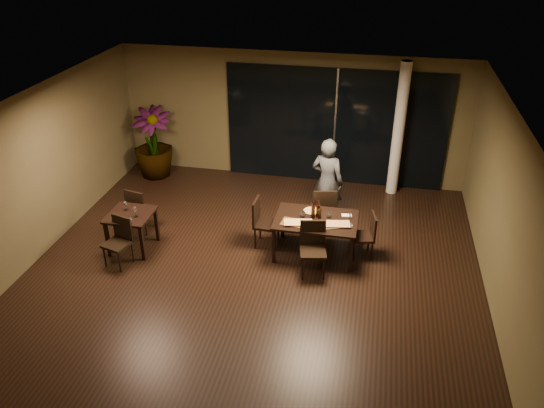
{
  "coord_description": "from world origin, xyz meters",
  "views": [
    {
      "loc": [
        1.88,
        -7.49,
        5.65
      ],
      "look_at": [
        0.21,
        0.66,
        1.05
      ],
      "focal_mm": 35.0,
      "sensor_mm": 36.0,
      "label": 1
    }
  ],
  "objects": [
    {
      "name": "pizza_board_left",
      "position": [
        0.71,
        0.57,
        0.76
      ],
      "size": [
        0.63,
        0.37,
        0.01
      ],
      "primitive_type": "cube",
      "rotation": [
        0.0,
        0.0,
        -0.12
      ],
      "color": "#452C16",
      "rests_on": "main_table"
    },
    {
      "name": "tumbler_right",
      "position": [
        1.23,
        0.9,
        0.8
      ],
      "size": [
        0.08,
        0.08,
        0.09
      ],
      "primitive_type": "cylinder",
      "color": "white",
      "rests_on": "main_table"
    },
    {
      "name": "napkin_far",
      "position": [
        1.54,
        1.03,
        0.76
      ],
      "size": [
        0.19,
        0.13,
        0.01
      ],
      "primitive_type": "cube",
      "rotation": [
        0.0,
        0.0,
        0.16
      ],
      "color": "white",
      "rests_on": "main_table"
    },
    {
      "name": "window_panel",
      "position": [
        1.0,
        3.96,
        1.35
      ],
      "size": [
        5.0,
        0.06,
        2.7
      ],
      "primitive_type": "cube",
      "color": "black",
      "rests_on": "ground"
    },
    {
      "name": "wall_right",
      "position": [
        4.05,
        0.0,
        1.5
      ],
      "size": [
        0.1,
        8.0,
        3.0
      ],
      "primitive_type": "cube",
      "color": "brown",
      "rests_on": "ground"
    },
    {
      "name": "chair_side_far",
      "position": [
        -2.51,
        0.89,
        0.53
      ],
      "size": [
        0.53,
        0.53,
        0.95
      ],
      "rotation": [
        0.0,
        0.0,
        2.91
      ],
      "color": "black",
      "rests_on": "ground"
    },
    {
      "name": "bottle_c",
      "position": [
        1.02,
        0.9,
        0.92
      ],
      "size": [
        0.07,
        0.07,
        0.34
      ],
      "primitive_type": null,
      "color": "black",
      "rests_on": "main_table"
    },
    {
      "name": "oblong_pizza_left",
      "position": [
        0.71,
        0.57,
        0.77
      ],
      "size": [
        0.52,
        0.31,
        0.02
      ],
      "primitive_type": null,
      "rotation": [
        0.0,
        0.0,
        0.18
      ],
      "color": "maroon",
      "rests_on": "pizza_board_left"
    },
    {
      "name": "chair_side_near",
      "position": [
        -2.41,
        -0.18,
        0.51
      ],
      "size": [
        0.53,
        0.53,
        0.92
      ],
      "rotation": [
        0.0,
        0.0,
        -0.29
      ],
      "color": "black",
      "rests_on": "ground"
    },
    {
      "name": "column",
      "position": [
        2.4,
        3.65,
        1.5
      ],
      "size": [
        0.24,
        0.24,
        3.0
      ],
      "primitive_type": "cylinder",
      "color": "silver",
      "rests_on": "ground"
    },
    {
      "name": "wall_back",
      "position": [
        0.0,
        4.05,
        1.5
      ],
      "size": [
        8.0,
        0.1,
        3.0
      ],
      "primitive_type": "cube",
      "color": "brown",
      "rests_on": "ground"
    },
    {
      "name": "chair_main_left",
      "position": [
        -0.03,
        0.92,
        0.54
      ],
      "size": [
        0.47,
        0.47,
        0.96
      ],
      "rotation": [
        0.0,
        0.0,
        1.53
      ],
      "color": "black",
      "rests_on": "ground"
    },
    {
      "name": "ground",
      "position": [
        0.0,
        0.0,
        0.0
      ],
      "size": [
        8.0,
        8.0,
        0.0
      ],
      "primitive_type": "plane",
      "color": "black",
      "rests_on": "ground"
    },
    {
      "name": "bottle_b",
      "position": [
        1.06,
        0.84,
        0.88
      ],
      "size": [
        0.06,
        0.06,
        0.26
      ],
      "primitive_type": null,
      "color": "black",
      "rests_on": "main_table"
    },
    {
      "name": "round_pizza",
      "position": [
        0.88,
        1.06,
        0.76
      ],
      "size": [
        0.28,
        0.28,
        0.01
      ],
      "primitive_type": "cylinder",
      "color": "#B32113",
      "rests_on": "main_table"
    },
    {
      "name": "potted_plant",
      "position": [
        -3.24,
        3.4,
        0.84
      ],
      "size": [
        1.04,
        1.04,
        1.68
      ],
      "primitive_type": "imported",
      "rotation": [
        0.0,
        0.0,
        0.15
      ],
      "color": "#204F1A",
      "rests_on": "ground"
    },
    {
      "name": "side_table",
      "position": [
        -2.4,
        0.3,
        0.62
      ],
      "size": [
        0.8,
        0.8,
        0.75
      ],
      "color": "black",
      "rests_on": "ground"
    },
    {
      "name": "wine_glass_a",
      "position": [
        -2.53,
        0.41,
        0.84
      ],
      "size": [
        0.08,
        0.08,
        0.18
      ],
      "primitive_type": null,
      "color": "white",
      "rests_on": "side_table"
    },
    {
      "name": "ceiling",
      "position": [
        0.0,
        0.0,
        3.02
      ],
      "size": [
        8.0,
        8.0,
        0.04
      ],
      "primitive_type": "cube",
      "color": "white",
      "rests_on": "wall_back"
    },
    {
      "name": "pizza_board_right",
      "position": [
        1.37,
        0.65,
        0.76
      ],
      "size": [
        0.6,
        0.44,
        0.01
      ],
      "primitive_type": "cube",
      "rotation": [
        0.0,
        0.0,
        0.35
      ],
      "color": "#482F17",
      "rests_on": "main_table"
    },
    {
      "name": "wall_left",
      "position": [
        -4.05,
        0.0,
        1.5
      ],
      "size": [
        0.1,
        8.0,
        3.0
      ],
      "primitive_type": "cube",
      "color": "brown",
      "rests_on": "ground"
    },
    {
      "name": "diner",
      "position": [
        1.06,
        2.02,
        0.92
      ],
      "size": [
        0.71,
        0.57,
        1.83
      ],
      "primitive_type": "imported",
      "rotation": [
        0.0,
        0.0,
        2.86
      ],
      "color": "#313336",
      "rests_on": "ground"
    },
    {
      "name": "chair_main_right",
      "position": [
        1.93,
        0.92,
        0.49
      ],
      "size": [
        0.48,
        0.48,
        0.87
      ],
      "rotation": [
        0.0,
        0.0,
        -1.36
      ],
      "color": "black",
      "rests_on": "ground"
    },
    {
      "name": "side_napkin",
      "position": [
        -2.37,
        0.05,
        0.76
      ],
      "size": [
        0.18,
        0.11,
        0.01
      ],
      "primitive_type": "cube",
      "rotation": [
        0.0,
        0.0,
        -0.01
      ],
      "color": "white",
      "rests_on": "side_table"
    },
    {
      "name": "wine_glass_b",
      "position": [
        -2.26,
        0.23,
        0.84
      ],
      "size": [
        0.08,
        0.08,
        0.19
      ],
      "primitive_type": null,
      "color": "white",
      "rests_on": "side_table"
    },
    {
      "name": "oblong_pizza_right",
      "position": [
        1.37,
        0.65,
        0.77
      ],
      "size": [
        0.52,
        0.3,
        0.02
      ],
      "primitive_type": null,
      "rotation": [
        0.0,
        0.0,
        0.17
      ],
      "color": "#670B09",
      "rests_on": "pizza_board_right"
    },
    {
      "name": "wall_front",
      "position": [
        0.0,
        -4.05,
        1.5
      ],
      "size": [
        8.0,
        0.1,
        3.0
      ],
      "primitive_type": "cube",
      "color": "brown",
      "rests_on": "ground"
    },
    {
      "name": "main_table",
      "position": [
        1.0,
        0.8,
        0.68
      ],
      "size": [
        1.5,
        1.0,
        0.75
      ],
      "color": "black",
      "rests_on": "ground"
    },
    {
      "name": "chair_main_far",
      "position": [
        1.06,
        1.59,
        0.55
      ],
      "size": [
        0.55,
        0.55,
        0.99
      ],
      "rotation": [
        0.0,
        0.0,
        3.38
      ],
      "color": "black",
      "rests_on": "ground"
    },
    {
      "name": "napkin_near",
      "position": [
        1.57,
        0.67,
        0.76
      ],
      "size": [
        0.2,
        0.13,
        0.01
      ],
      "primitive_type": "cube",
      "rotation": [
        0.0,
        0.0,
        -0.21
      ],
      "color": "silver",
      "rests_on": "main_table"
    },
    {
      "name": "chair_main_near",
      "position": [
        1.02,
        0.25,
        0.54
      ],
      "size": [
        0.53,
        0.53,
        0.97
      ],
      "rotation": [
        0.0,
        0.0,
        0.2
      ],
      "color": "black",
      "rests_on": "ground"
    },
    {
      "name": "bottle_a",
      "position": [
        0.94,
        0.83,
        0.91
      ],
      "size": [
        0.07,
        0.07,
        0.32
      ],
      "primitive_type": null,
      "color": "black",
      "rests_on": "main_table"
    },
    {
      "name": "tumbler_left",
      "position": [
        0.75,
        0.83,
        0.8
      ],
      "size": [
        0.08,
        0.08,
        0.1
      ],
      "primitive_type": "cylinder",
      "color": "white",
      "rests_on": "main_table"
    }
  ]
}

